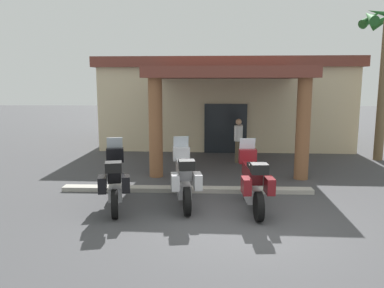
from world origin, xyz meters
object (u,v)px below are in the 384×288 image
Objects in this scene: motorcycle_black at (115,180)px; motorcycle_silver at (184,178)px; pedestrian at (238,137)px; motorcycle_maroon at (253,181)px; motel_building at (225,100)px.

motorcycle_black is 0.99× the size of motorcycle_silver.
pedestrian reaches higher than motorcycle_black.
motorcycle_silver is 1.33× the size of pedestrian.
pedestrian reaches higher than motorcycle_maroon.
motel_building is at bearing -2.75° from motorcycle_maroon.
pedestrian is at bearing -85.14° from motel_building.
motel_building is 5.49× the size of motorcycle_black.
motel_building reaches higher than motorcycle_black.
motel_building reaches higher than motorcycle_maroon.
motorcycle_silver is (-1.42, -10.36, -1.39)m from motel_building.
motorcycle_silver is at bearing -75.38° from pedestrian.
pedestrian reaches higher than motorcycle_silver.
pedestrian is (0.07, 5.41, 0.26)m from motorcycle_maroon.
motorcycle_maroon is at bearing -102.77° from motorcycle_black.
motorcycle_black is 1.32× the size of pedestrian.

